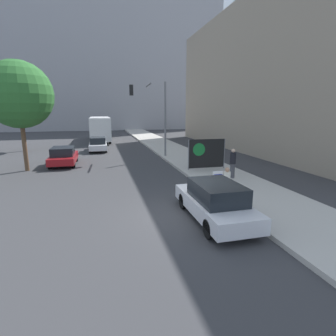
# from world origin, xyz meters

# --- Properties ---
(ground_plane) EXTENTS (160.00, 160.00, 0.00)m
(ground_plane) POSITION_xyz_m (0.00, 0.00, 0.00)
(ground_plane) COLOR #38383A
(sidewalk_curb) EXTENTS (3.92, 90.00, 0.18)m
(sidewalk_curb) POSITION_xyz_m (4.00, 15.00, 0.09)
(sidewalk_curb) COLOR #B7B2A8
(sidewalk_curb) RESTS_ON ground_plane
(building_backdrop_far) EXTENTS (52.00, 12.00, 33.62)m
(building_backdrop_far) POSITION_xyz_m (-2.00, 53.96, 16.81)
(building_backdrop_far) COLOR #99999E
(building_backdrop_far) RESTS_ON ground_plane
(building_backdrop_right) EXTENTS (10.00, 32.00, 14.42)m
(building_backdrop_right) POSITION_xyz_m (15.20, 14.93, 7.21)
(building_backdrop_right) COLOR gray
(building_backdrop_right) RESTS_ON ground_plane
(seated_protester) EXTENTS (1.00, 0.77, 1.16)m
(seated_protester) POSITION_xyz_m (2.83, 2.00, 0.79)
(seated_protester) COLOR #474C56
(seated_protester) RESTS_ON sidewalk_curb
(jogger_on_sidewalk) EXTENTS (0.34, 0.34, 1.71)m
(jogger_on_sidewalk) POSITION_xyz_m (4.34, 4.30, 1.05)
(jogger_on_sidewalk) COLOR #424247
(jogger_on_sidewalk) RESTS_ON sidewalk_curb
(protest_banner) EXTENTS (2.63, 0.06, 2.02)m
(protest_banner) POSITION_xyz_m (3.78, 6.88, 1.24)
(protest_banner) COLOR slate
(protest_banner) RESTS_ON sidewalk_curb
(traffic_light_pole) EXTENTS (3.05, 2.81, 6.23)m
(traffic_light_pole) POSITION_xyz_m (1.39, 12.83, 4.35)
(traffic_light_pole) COLOR slate
(traffic_light_pole) RESTS_ON sidewalk_curb
(parked_car_curbside) EXTENTS (1.76, 4.40, 1.47)m
(parked_car_curbside) POSITION_xyz_m (0.96, -0.72, 0.73)
(parked_car_curbside) COLOR silver
(parked_car_curbside) RESTS_ON ground_plane
(car_on_road_nearest) EXTENTS (1.80, 4.11, 1.38)m
(car_on_road_nearest) POSITION_xyz_m (-5.84, 11.68, 0.69)
(car_on_road_nearest) COLOR maroon
(car_on_road_nearest) RESTS_ON ground_plane
(car_on_road_midblock) EXTENTS (1.72, 4.11, 1.43)m
(car_on_road_midblock) POSITION_xyz_m (-3.32, 18.32, 0.71)
(car_on_road_midblock) COLOR silver
(car_on_road_midblock) RESTS_ON ground_plane
(city_bus_on_road) EXTENTS (2.51, 10.44, 3.21)m
(city_bus_on_road) POSITION_xyz_m (-3.01, 27.57, 1.85)
(city_bus_on_road) COLOR silver
(city_bus_on_road) RESTS_ON ground_plane
(street_tree_near_curb) EXTENTS (4.34, 4.34, 7.23)m
(street_tree_near_curb) POSITION_xyz_m (-8.04, 10.21, 5.05)
(street_tree_near_curb) COLOR brown
(street_tree_near_curb) RESTS_ON ground_plane
(street_tree_midblock) EXTENTS (3.27, 3.27, 5.86)m
(street_tree_midblock) POSITION_xyz_m (-10.62, 20.24, 4.21)
(street_tree_midblock) COLOR brown
(street_tree_midblock) RESTS_ON ground_plane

